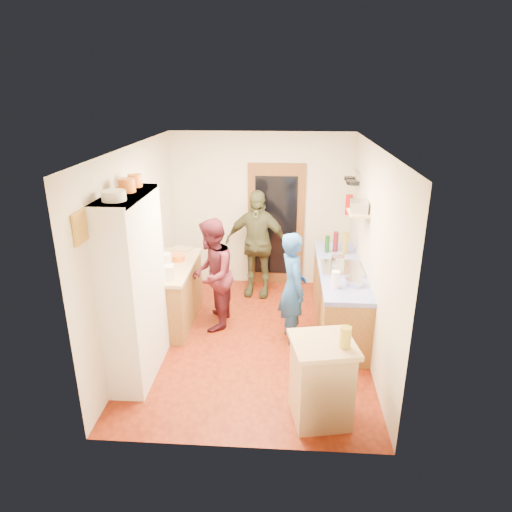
# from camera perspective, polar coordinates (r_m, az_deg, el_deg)

# --- Properties ---
(floor) EXTENTS (3.00, 4.00, 0.02)m
(floor) POSITION_cam_1_polar(r_m,az_deg,el_deg) (6.39, -0.41, -10.46)
(floor) COLOR maroon
(floor) RESTS_ON ground
(ceiling) EXTENTS (3.00, 4.00, 0.02)m
(ceiling) POSITION_cam_1_polar(r_m,az_deg,el_deg) (5.51, -0.48, 13.57)
(ceiling) COLOR silver
(ceiling) RESTS_ON ground
(wall_back) EXTENTS (3.00, 0.02, 2.60)m
(wall_back) POSITION_cam_1_polar(r_m,az_deg,el_deg) (7.74, 0.68, 5.72)
(wall_back) COLOR beige
(wall_back) RESTS_ON ground
(wall_front) EXTENTS (3.00, 0.02, 2.60)m
(wall_front) POSITION_cam_1_polar(r_m,az_deg,el_deg) (4.00, -2.64, -9.16)
(wall_front) COLOR beige
(wall_front) RESTS_ON ground
(wall_left) EXTENTS (0.02, 4.00, 2.60)m
(wall_left) POSITION_cam_1_polar(r_m,az_deg,el_deg) (6.12, -14.70, 0.97)
(wall_left) COLOR beige
(wall_left) RESTS_ON ground
(wall_right) EXTENTS (0.02, 4.00, 2.60)m
(wall_right) POSITION_cam_1_polar(r_m,az_deg,el_deg) (5.91, 14.32, 0.31)
(wall_right) COLOR beige
(wall_right) RESTS_ON ground
(door_frame) EXTENTS (0.95, 0.06, 2.10)m
(door_frame) POSITION_cam_1_polar(r_m,az_deg,el_deg) (7.76, 2.51, 3.82)
(door_frame) COLOR brown
(door_frame) RESTS_ON ground
(door_glass) EXTENTS (0.70, 0.02, 1.70)m
(door_glass) POSITION_cam_1_polar(r_m,az_deg,el_deg) (7.72, 2.50, 3.75)
(door_glass) COLOR black
(door_glass) RESTS_ON door_frame
(hutch_body) EXTENTS (0.40, 1.20, 2.20)m
(hutch_body) POSITION_cam_1_polar(r_m,az_deg,el_deg) (5.42, -14.96, -3.90)
(hutch_body) COLOR white
(hutch_body) RESTS_ON ground
(hutch_top_shelf) EXTENTS (0.40, 1.14, 0.04)m
(hutch_top_shelf) POSITION_cam_1_polar(r_m,az_deg,el_deg) (5.08, -16.07, 7.26)
(hutch_top_shelf) COLOR white
(hutch_top_shelf) RESTS_ON hutch_body
(plate_stack) EXTENTS (0.24, 0.24, 0.10)m
(plate_stack) POSITION_cam_1_polar(r_m,az_deg,el_deg) (4.79, -17.35, 7.21)
(plate_stack) COLOR white
(plate_stack) RESTS_ON hutch_top_shelf
(orange_pot_a) EXTENTS (0.18, 0.18, 0.15)m
(orange_pot_a) POSITION_cam_1_polar(r_m,az_deg,el_deg) (5.15, -15.85, 8.50)
(orange_pot_a) COLOR orange
(orange_pot_a) RESTS_ON hutch_top_shelf
(orange_pot_b) EXTENTS (0.16, 0.16, 0.14)m
(orange_pot_b) POSITION_cam_1_polar(r_m,az_deg,el_deg) (5.40, -14.90, 9.11)
(orange_pot_b) COLOR orange
(orange_pot_b) RESTS_ON hutch_top_shelf
(left_counter_base) EXTENTS (0.60, 1.40, 0.85)m
(left_counter_base) POSITION_cam_1_polar(r_m,az_deg,el_deg) (6.76, -10.37, -4.80)
(left_counter_base) COLOR olive
(left_counter_base) RESTS_ON ground
(left_counter_top) EXTENTS (0.64, 1.44, 0.05)m
(left_counter_top) POSITION_cam_1_polar(r_m,az_deg,el_deg) (6.58, -10.61, -1.26)
(left_counter_top) COLOR tan
(left_counter_top) RESTS_ON left_counter_base
(toaster) EXTENTS (0.27, 0.20, 0.18)m
(toaster) POSITION_cam_1_polar(r_m,az_deg,el_deg) (6.08, -11.35, -2.01)
(toaster) COLOR white
(toaster) RESTS_ON left_counter_top
(kettle) EXTENTS (0.21, 0.21, 0.19)m
(kettle) POSITION_cam_1_polar(r_m,az_deg,el_deg) (6.48, -11.27, -0.50)
(kettle) COLOR white
(kettle) RESTS_ON left_counter_top
(orange_bowl) EXTENTS (0.19, 0.19, 0.08)m
(orange_bowl) POSITION_cam_1_polar(r_m,az_deg,el_deg) (6.68, -9.67, -0.26)
(orange_bowl) COLOR orange
(orange_bowl) RESTS_ON left_counter_top
(chopping_board) EXTENTS (0.35, 0.29, 0.02)m
(chopping_board) POSITION_cam_1_polar(r_m,az_deg,el_deg) (7.13, -9.28, 0.88)
(chopping_board) COLOR tan
(chopping_board) RESTS_ON left_counter_top
(right_counter_base) EXTENTS (0.60, 2.20, 0.84)m
(right_counter_base) POSITION_cam_1_polar(r_m,az_deg,el_deg) (6.65, 10.31, -5.26)
(right_counter_base) COLOR olive
(right_counter_base) RESTS_ON ground
(right_counter_top) EXTENTS (0.62, 2.22, 0.06)m
(right_counter_top) POSITION_cam_1_polar(r_m,az_deg,el_deg) (6.47, 10.56, -1.67)
(right_counter_top) COLOR #1723BA
(right_counter_top) RESTS_ON right_counter_base
(hob) EXTENTS (0.55, 0.58, 0.04)m
(hob) POSITION_cam_1_polar(r_m,az_deg,el_deg) (6.39, 10.66, -1.50)
(hob) COLOR silver
(hob) RESTS_ON right_counter_top
(pot_on_hob) EXTENTS (0.18, 0.18, 0.12)m
(pot_on_hob) POSITION_cam_1_polar(r_m,az_deg,el_deg) (6.43, 10.18, -0.55)
(pot_on_hob) COLOR silver
(pot_on_hob) RESTS_ON hob
(bottle_a) EXTENTS (0.08, 0.08, 0.27)m
(bottle_a) POSITION_cam_1_polar(r_m,az_deg,el_deg) (6.98, 8.90, 1.50)
(bottle_a) COLOR #143F14
(bottle_a) RESTS_ON right_counter_top
(bottle_b) EXTENTS (0.08, 0.08, 0.31)m
(bottle_b) POSITION_cam_1_polar(r_m,az_deg,el_deg) (7.03, 9.93, 1.78)
(bottle_b) COLOR #591419
(bottle_b) RESTS_ON right_counter_top
(bottle_c) EXTENTS (0.10, 0.10, 0.34)m
(bottle_c) POSITION_cam_1_polar(r_m,az_deg,el_deg) (6.93, 11.09, 1.56)
(bottle_c) COLOR olive
(bottle_c) RESTS_ON right_counter_top
(paper_towel) EXTENTS (0.12, 0.12, 0.22)m
(paper_towel) POSITION_cam_1_polar(r_m,az_deg,el_deg) (5.77, 9.88, -2.92)
(paper_towel) COLOR white
(paper_towel) RESTS_ON right_counter_top
(mixing_bowl) EXTENTS (0.29, 0.29, 0.09)m
(mixing_bowl) POSITION_cam_1_polar(r_m,az_deg,el_deg) (5.91, 12.18, -3.22)
(mixing_bowl) COLOR silver
(mixing_bowl) RESTS_ON right_counter_top
(island_base) EXTENTS (0.65, 0.65, 0.86)m
(island_base) POSITION_cam_1_polar(r_m,az_deg,el_deg) (4.88, 8.12, -15.41)
(island_base) COLOR tan
(island_base) RESTS_ON ground
(island_top) EXTENTS (0.73, 0.73, 0.05)m
(island_top) POSITION_cam_1_polar(r_m,az_deg,el_deg) (4.63, 8.40, -10.84)
(island_top) COLOR tan
(island_top) RESTS_ON island_base
(cutting_board) EXTENTS (0.40, 0.34, 0.02)m
(cutting_board) POSITION_cam_1_polar(r_m,az_deg,el_deg) (4.65, 7.64, -10.48)
(cutting_board) COLOR white
(cutting_board) RESTS_ON island_top
(oil_jar) EXTENTS (0.13, 0.13, 0.22)m
(oil_jar) POSITION_cam_1_polar(r_m,az_deg,el_deg) (4.51, 11.13, -9.95)
(oil_jar) COLOR #AD9E2D
(oil_jar) RESTS_ON island_top
(pan_rail) EXTENTS (0.02, 0.65, 0.02)m
(pan_rail) POSITION_cam_1_polar(r_m,az_deg,el_deg) (7.17, 12.41, 10.20)
(pan_rail) COLOR silver
(pan_rail) RESTS_ON wall_right
(pan_hang_a) EXTENTS (0.18, 0.18, 0.05)m
(pan_hang_a) POSITION_cam_1_polar(r_m,az_deg,el_deg) (7.01, 12.03, 8.92)
(pan_hang_a) COLOR black
(pan_hang_a) RESTS_ON pan_rail
(pan_hang_b) EXTENTS (0.16, 0.16, 0.05)m
(pan_hang_b) POSITION_cam_1_polar(r_m,az_deg,el_deg) (7.21, 11.81, 9.09)
(pan_hang_b) COLOR black
(pan_hang_b) RESTS_ON pan_rail
(pan_hang_c) EXTENTS (0.17, 0.17, 0.05)m
(pan_hang_c) POSITION_cam_1_polar(r_m,az_deg,el_deg) (7.40, 11.62, 9.47)
(pan_hang_c) COLOR black
(pan_hang_c) RESTS_ON pan_rail
(wall_shelf) EXTENTS (0.26, 0.42, 0.03)m
(wall_shelf) POSITION_cam_1_polar(r_m,az_deg,el_deg) (6.19, 12.67, 5.26)
(wall_shelf) COLOR tan
(wall_shelf) RESTS_ON wall_right
(radio) EXTENTS (0.25, 0.32, 0.15)m
(radio) POSITION_cam_1_polar(r_m,az_deg,el_deg) (6.17, 12.74, 6.06)
(radio) COLOR silver
(radio) RESTS_ON wall_shelf
(ext_bracket) EXTENTS (0.06, 0.10, 0.04)m
(ext_bracket) POSITION_cam_1_polar(r_m,az_deg,el_deg) (7.46, 11.95, 5.91)
(ext_bracket) COLOR black
(ext_bracket) RESTS_ON wall_right
(fire_extinguisher) EXTENTS (0.11, 0.11, 0.32)m
(fire_extinguisher) POSITION_cam_1_polar(r_m,az_deg,el_deg) (7.44, 11.52, 6.30)
(fire_extinguisher) COLOR red
(fire_extinguisher) RESTS_ON wall_right
(picture_frame) EXTENTS (0.03, 0.25, 0.30)m
(picture_frame) POSITION_cam_1_polar(r_m,az_deg,el_deg) (4.52, -21.16, 3.33)
(picture_frame) COLOR gold
(picture_frame) RESTS_ON wall_left
(person_hob) EXTENTS (0.50, 0.64, 1.53)m
(person_hob) POSITION_cam_1_polar(r_m,az_deg,el_deg) (6.06, 4.96, -4.06)
(person_hob) COLOR #1E488F
(person_hob) RESTS_ON ground
(person_left) EXTENTS (0.62, 0.79, 1.60)m
(person_left) POSITION_cam_1_polar(r_m,az_deg,el_deg) (6.43, -5.21, -2.23)
(person_left) COLOR #491621
(person_left) RESTS_ON ground
(person_back) EXTENTS (1.09, 0.59, 1.77)m
(person_back) POSITION_cam_1_polar(r_m,az_deg,el_deg) (7.36, 0.16, 1.53)
(person_back) COLOR #3D3F26
(person_back) RESTS_ON ground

